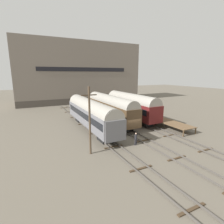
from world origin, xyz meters
The scene contains 12 objects.
ground_plane centered at (0.00, 0.00, 0.00)m, with size 200.00×200.00×0.00m, color #60594C.
track_left centered at (-4.86, 0.00, 0.14)m, with size 2.60×60.00×0.26m.
track_middle centered at (0.00, 0.00, 0.14)m, with size 2.60×60.00×0.26m.
track_right centered at (4.86, 0.00, 0.14)m, with size 2.60×60.00×0.26m.
train_car_grey centered at (-4.86, 5.46, 2.90)m, with size 2.96×18.37×5.09m.
train_car_maroon centered at (4.86, 8.22, 3.06)m, with size 3.12×15.85×5.41m.
train_car_brown centered at (0.00, 8.00, 3.05)m, with size 2.86×16.81×5.32m.
station_platform centered at (7.68, 2.42, 1.01)m, with size 2.99×13.62×1.09m.
bench centered at (8.04, 3.32, 1.58)m, with size 1.40×0.40×0.91m.
person_worker centered at (-1.96, -3.77, 1.05)m, with size 0.32×0.32×1.73m.
utility_pole centered at (-8.17, -3.48, 4.13)m, with size 1.80×0.24×7.94m.
warehouse_building centered at (2.68, 38.15, 9.72)m, with size 39.90×13.30×19.45m.
Camera 1 is at (-14.46, -21.85, 9.25)m, focal length 28.00 mm.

